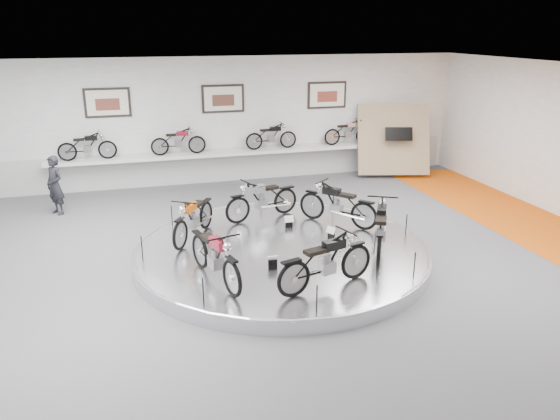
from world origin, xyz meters
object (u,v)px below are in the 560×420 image
object	(u,v)px
bike_e	(326,261)
visitor	(55,185)
bike_d	(215,255)
bike_f	(381,228)
bike_a	(337,204)
bike_b	(262,199)
display_platform	(282,253)
bike_c	(193,217)
shelf	(226,153)

from	to	relation	value
bike_e	visitor	xyz separation A→B (m)	(-5.24, 6.75, -0.02)
bike_d	visitor	xyz separation A→B (m)	(-3.35, 5.94, -0.02)
bike_e	bike_f	bearing A→B (deg)	19.71
bike_a	bike_b	size ratio (longest dim) A/B	1.02
bike_e	bike_f	distance (m)	2.06
display_platform	bike_f	xyz separation A→B (m)	(1.90, -0.90, 0.71)
bike_a	bike_b	xyz separation A→B (m)	(-1.64, 0.92, -0.01)
bike_a	bike_c	bearing A→B (deg)	49.16
bike_b	bike_f	size ratio (longest dim) A/B	0.91
bike_e	shelf	bearing A→B (deg)	75.31
display_platform	bike_c	distance (m)	2.13
bike_d	shelf	bearing A→B (deg)	152.75
bike_d	visitor	size ratio (longest dim) A/B	1.11
display_platform	visitor	world-z (taller)	visitor
bike_a	bike_d	distance (m)	4.06
shelf	bike_a	bearing A→B (deg)	-72.68
bike_f	visitor	distance (m)	8.86
bike_b	bike_f	bearing A→B (deg)	106.23
shelf	bike_a	distance (m)	5.67
bike_b	bike_e	bearing A→B (deg)	75.47
display_platform	bike_b	size ratio (longest dim) A/B	3.68
bike_b	bike_f	xyz separation A→B (m)	(1.85, -2.81, 0.05)
shelf	bike_c	bearing A→B (deg)	-108.12
display_platform	bike_f	bearing A→B (deg)	-25.39
display_platform	bike_d	world-z (taller)	bike_d
bike_b	visitor	size ratio (longest dim) A/B	1.08
bike_a	bike_f	xyz separation A→B (m)	(0.21, -1.89, 0.04)
bike_a	bike_b	distance (m)	1.88
shelf	visitor	xyz separation A→B (m)	(-5.01, -1.76, -0.19)
bike_a	bike_f	bearing A→B (deg)	145.70
bike_c	visitor	world-z (taller)	visitor
visitor	bike_d	bearing A→B (deg)	-8.96
bike_e	bike_b	bearing A→B (deg)	76.36
bike_f	visitor	size ratio (longest dim) A/B	1.18
display_platform	bike_e	world-z (taller)	bike_e
visitor	bike_a	bearing A→B (deg)	23.07
bike_b	bike_f	world-z (taller)	bike_f
bike_f	display_platform	bearing A→B (deg)	92.09
display_platform	bike_b	bearing A→B (deg)	88.55
bike_f	visitor	bearing A→B (deg)	78.75
bike_e	display_platform	bearing A→B (deg)	80.01
display_platform	bike_e	distance (m)	2.23
bike_c	bike_d	size ratio (longest dim) A/B	0.96
bike_c	bike_d	xyz separation A→B (m)	(0.10, -2.30, 0.02)
bike_e	visitor	world-z (taller)	visitor
bike_b	bike_c	xyz separation A→B (m)	(-1.82, -0.91, -0.01)
bike_e	bike_f	xyz separation A→B (m)	(1.67, 1.21, 0.04)
bike_c	bike_b	bearing A→B (deg)	148.66
display_platform	shelf	xyz separation A→B (m)	(0.00, 6.40, 0.85)
bike_d	bike_f	bearing A→B (deg)	81.31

